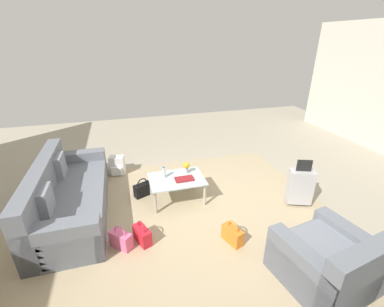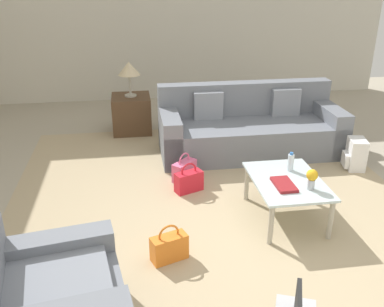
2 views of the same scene
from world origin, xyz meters
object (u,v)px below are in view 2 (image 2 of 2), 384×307
object	(u,v)px
handbag_red	(189,181)
backpack_white	(355,155)
handbag_black	(293,179)
coffee_table_book	(284,184)
handbag_pink	(184,170)
flower_vase	(312,178)
handbag_orange	(169,247)
couch	(248,129)
side_table	(132,114)
water_bottle	(291,162)
coffee_table	(287,185)
table_lamp	(129,70)

from	to	relation	value
handbag_red	backpack_white	distance (m)	2.21
handbag_black	backpack_white	size ratio (longest dim) A/B	0.89
coffee_table_book	handbag_pink	xyz separation A→B (m)	(1.12, 0.83, -0.32)
flower_vase	handbag_orange	distance (m)	1.49
couch	handbag_black	xyz separation A→B (m)	(-1.23, -0.20, -0.18)
backpack_white	handbag_pink	bearing A→B (deg)	90.14
couch	side_table	xyz separation A→B (m)	(1.00, 1.60, -0.02)
handbag_pink	coffee_table_book	bearing A→B (deg)	-143.45
handbag_black	coffee_table_book	bearing A→B (deg)	151.15
couch	flower_vase	xyz separation A→B (m)	(-2.02, -0.05, 0.25)
flower_vase	side_table	world-z (taller)	flower_vase
water_bottle	coffee_table_book	xyz separation A→B (m)	(-0.32, 0.18, -0.08)
couch	flower_vase	bearing A→B (deg)	-178.58
coffee_table_book	handbag_orange	xyz separation A→B (m)	(-0.40, 1.16, -0.32)
coffee_table_book	side_table	size ratio (longest dim) A/B	0.54
coffee_table	table_lamp	world-z (taller)	table_lamp
coffee_table	handbag_orange	bearing A→B (deg)	112.69
handbag_red	handbag_pink	distance (m)	0.29
table_lamp	handbag_black	world-z (taller)	table_lamp
couch	handbag_red	size ratio (longest dim) A/B	6.87
handbag_red	handbag_orange	distance (m)	1.27
coffee_table	handbag_pink	xyz separation A→B (m)	(1.00, 0.91, -0.25)
flower_vase	handbag_black	distance (m)	0.91
coffee_table_book	couch	bearing A→B (deg)	-6.00
coffee_table	water_bottle	world-z (taller)	water_bottle
handbag_black	handbag_pink	world-z (taller)	same
handbag_red	flower_vase	bearing A→B (deg)	-131.52
handbag_orange	table_lamp	bearing A→B (deg)	4.44
handbag_black	handbag_orange	size ratio (longest dim) A/B	1.00
water_bottle	handbag_red	distance (m)	1.19
couch	handbag_pink	bearing A→B (deg)	128.61
handbag_black	backpack_white	bearing A→B (deg)	-66.49
handbag_red	handbag_pink	xyz separation A→B (m)	(0.29, 0.01, 0.00)
couch	handbag_black	distance (m)	1.26
table_lamp	handbag_red	xyz separation A→B (m)	(-2.09, -0.60, -0.85)
side_table	handbag_red	bearing A→B (deg)	-163.89
handbag_orange	backpack_white	size ratio (longest dim) A/B	0.89
coffee_table_book	table_lamp	xyz separation A→B (m)	(2.92, 1.42, 0.53)
handbag_orange	coffee_table	bearing A→B (deg)	-67.31
handbag_pink	table_lamp	bearing A→B (deg)	18.17
couch	backpack_white	bearing A→B (deg)	-123.91
handbag_black	flower_vase	bearing A→B (deg)	169.18
coffee_table_book	backpack_white	size ratio (longest dim) A/B	0.79
handbag_pink	handbag_orange	xyz separation A→B (m)	(-1.52, 0.33, 0.00)
water_bottle	handbag_black	size ratio (longest dim) A/B	0.57
handbag_red	side_table	bearing A→B (deg)	16.11
handbag_pink	side_table	bearing A→B (deg)	18.17
side_table	handbag_orange	bearing A→B (deg)	-175.56
couch	handbag_black	world-z (taller)	couch
handbag_orange	handbag_red	bearing A→B (deg)	-15.83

